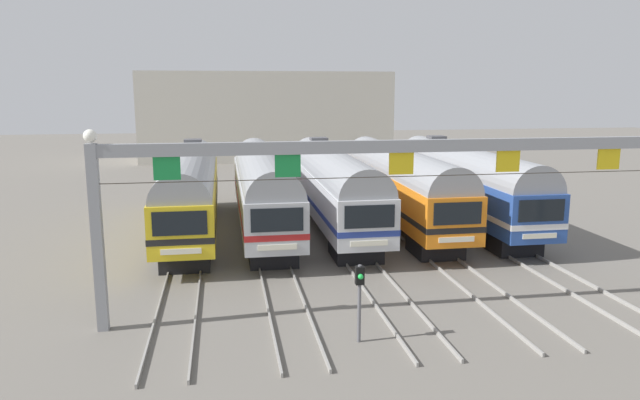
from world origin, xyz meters
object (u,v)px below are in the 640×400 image
object	(u,v)px
commuter_train_yellow	(190,188)
catenary_gantry	(401,174)
yard_signal_mast	(360,288)
commuter_train_stainless	(263,186)
commuter_train_silver	(332,184)
commuter_train_blue	(464,181)
commuter_train_orange	(400,183)

from	to	relation	value
commuter_train_yellow	catenary_gantry	bearing A→B (deg)	-58.70
commuter_train_yellow	yard_signal_mast	bearing A→B (deg)	-68.86
commuter_train_stainless	yard_signal_mast	size ratio (longest dim) A/B	6.81
commuter_train_stainless	catenary_gantry	size ratio (longest dim) A/B	0.83
catenary_gantry	yard_signal_mast	bearing A→B (deg)	-130.31
yard_signal_mast	commuter_train_silver	bearing A→B (deg)	82.65
commuter_train_blue	yard_signal_mast	distance (m)	18.96
commuter_train_yellow	catenary_gantry	world-z (taller)	catenary_gantry
commuter_train_yellow	catenary_gantry	xyz separation A→B (m)	(8.21, -13.50, 2.56)
commuter_train_stainless	yard_signal_mast	xyz separation A→B (m)	(2.05, -15.91, -0.82)
commuter_train_yellow	catenary_gantry	distance (m)	16.00
commuter_train_silver	catenary_gantry	world-z (taller)	catenary_gantry
commuter_train_yellow	commuter_train_orange	bearing A→B (deg)	-0.02
commuter_train_yellow	commuter_train_silver	xyz separation A→B (m)	(8.21, 0.00, 0.00)
commuter_train_orange	catenary_gantry	world-z (taller)	catenary_gantry
commuter_train_silver	commuter_train_orange	size ratio (longest dim) A/B	1.00
commuter_train_orange	yard_signal_mast	bearing A→B (deg)	-111.15
commuter_train_silver	catenary_gantry	size ratio (longest dim) A/B	0.83
commuter_train_stainless	catenary_gantry	world-z (taller)	catenary_gantry
commuter_train_orange	catenary_gantry	size ratio (longest dim) A/B	0.83
commuter_train_stainless	commuter_train_blue	world-z (taller)	commuter_train_blue
commuter_train_stainless	commuter_train_silver	world-z (taller)	commuter_train_silver
commuter_train_yellow	commuter_train_orange	size ratio (longest dim) A/B	1.00
commuter_train_blue	commuter_train_silver	bearing A→B (deg)	180.00
commuter_train_stainless	commuter_train_blue	distance (m)	12.31
commuter_train_yellow	commuter_train_blue	world-z (taller)	same
commuter_train_silver	yard_signal_mast	distance (m)	16.07
commuter_train_blue	catenary_gantry	distance (m)	16.00
commuter_train_yellow	commuter_train_silver	bearing A→B (deg)	0.00
commuter_train_silver	commuter_train_orange	world-z (taller)	commuter_train_silver
commuter_train_orange	yard_signal_mast	world-z (taller)	commuter_train_orange
commuter_train_silver	commuter_train_blue	bearing A→B (deg)	0.00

